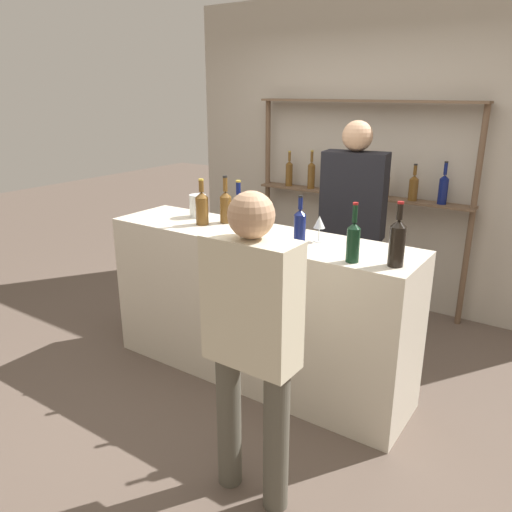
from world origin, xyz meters
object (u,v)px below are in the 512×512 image
(counter_bottle_4, at_px, (239,212))
(counter_bottle_5, at_px, (300,227))
(counter_bottle_2, at_px, (202,207))
(wine_glass, at_px, (319,223))
(server_behind_counter, at_px, (352,216))
(customer_right, at_px, (252,332))
(counter_bottle_0, at_px, (226,206))
(counter_bottle_3, at_px, (397,241))
(counter_bottle_1, at_px, (353,240))
(cork_jar, at_px, (198,206))

(counter_bottle_4, bearing_deg, counter_bottle_5, -5.72)
(counter_bottle_2, relative_size, wine_glass, 1.97)
(counter_bottle_4, xyz_separation_m, wine_glass, (0.54, 0.12, -0.02))
(server_behind_counter, xyz_separation_m, customer_right, (0.35, -1.89, -0.11))
(counter_bottle_0, bearing_deg, server_behind_counter, 54.47)
(wine_glass, bearing_deg, counter_bottle_5, -105.36)
(wine_glass, bearing_deg, server_behind_counter, 100.29)
(counter_bottle_2, bearing_deg, server_behind_counter, 53.95)
(counter_bottle_3, relative_size, wine_glass, 2.16)
(counter_bottle_4, bearing_deg, counter_bottle_2, 175.57)
(server_behind_counter, bearing_deg, customer_right, 2.22)
(counter_bottle_0, bearing_deg, counter_bottle_1, -14.61)
(counter_bottle_3, bearing_deg, counter_bottle_5, 178.79)
(counter_bottle_0, distance_m, server_behind_counter, 1.05)
(counter_bottle_5, bearing_deg, customer_right, -74.56)
(counter_bottle_3, relative_size, cork_jar, 2.13)
(counter_bottle_5, bearing_deg, cork_jar, 166.97)
(wine_glass, relative_size, cork_jar, 0.99)
(counter_bottle_4, bearing_deg, counter_bottle_0, 145.48)
(counter_bottle_2, distance_m, counter_bottle_3, 1.43)
(counter_bottle_2, height_order, customer_right, customer_right)
(counter_bottle_1, relative_size, counter_bottle_2, 1.04)
(wine_glass, distance_m, cork_jar, 1.05)
(counter_bottle_2, relative_size, counter_bottle_3, 0.91)
(counter_bottle_3, bearing_deg, server_behind_counter, 123.90)
(counter_bottle_1, bearing_deg, wine_glass, 143.68)
(counter_bottle_0, height_order, counter_bottle_5, counter_bottle_0)
(cork_jar, height_order, server_behind_counter, server_behind_counter)
(counter_bottle_0, xyz_separation_m, server_behind_counter, (0.60, 0.84, -0.16))
(wine_glass, distance_m, server_behind_counter, 0.91)
(counter_bottle_5, height_order, wine_glass, counter_bottle_5)
(counter_bottle_0, height_order, counter_bottle_3, counter_bottle_3)
(counter_bottle_1, height_order, counter_bottle_4, counter_bottle_4)
(counter_bottle_5, xyz_separation_m, server_behind_counter, (-0.12, 1.05, -0.16))
(customer_right, bearing_deg, counter_bottle_3, -23.38)
(server_behind_counter, bearing_deg, cork_jar, -55.30)
(server_behind_counter, relative_size, customer_right, 1.12)
(wine_glass, relative_size, customer_right, 0.10)
(counter_bottle_3, height_order, cork_jar, counter_bottle_3)
(counter_bottle_5, height_order, cork_jar, counter_bottle_5)
(counter_bottle_1, xyz_separation_m, counter_bottle_4, (-0.87, 0.13, 0.01))
(counter_bottle_1, height_order, counter_bottle_5, counter_bottle_1)
(counter_bottle_2, relative_size, counter_bottle_4, 0.92)
(cork_jar, bearing_deg, counter_bottle_4, -19.68)
(counter_bottle_2, relative_size, cork_jar, 1.94)
(counter_bottle_4, distance_m, server_behind_counter, 1.08)
(counter_bottle_4, bearing_deg, counter_bottle_3, -3.24)
(counter_bottle_3, height_order, counter_bottle_5, counter_bottle_3)
(counter_bottle_1, height_order, server_behind_counter, server_behind_counter)
(counter_bottle_2, distance_m, server_behind_counter, 1.22)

